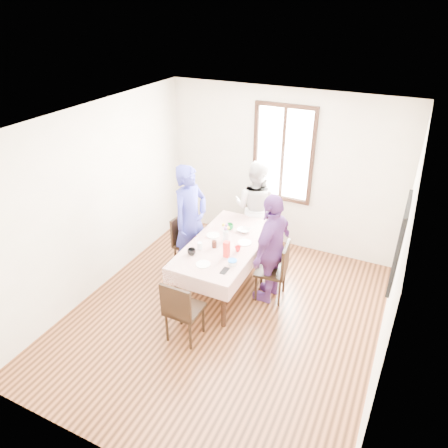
{
  "coord_description": "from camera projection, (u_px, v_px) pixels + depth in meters",
  "views": [
    {
      "loc": [
        1.92,
        -4.0,
        3.91
      ],
      "look_at": [
        -0.28,
        0.59,
        1.1
      ],
      "focal_mm": 33.38,
      "sensor_mm": 36.0,
      "label": 1
    }
  ],
  "objects": [
    {
      "name": "plate_near",
      "position": [
        203.0,
        264.0,
        5.54
      ],
      "size": [
        0.2,
        0.2,
        0.01
      ],
      "primitive_type": "cylinder",
      "color": "white",
      "rests_on": "tablecloth"
    },
    {
      "name": "smartphone",
      "position": [
        225.0,
        271.0,
        5.41
      ],
      "size": [
        0.08,
        0.16,
        0.01
      ],
      "primitive_type": "cube",
      "color": "black",
      "rests_on": "tablecloth"
    },
    {
      "name": "chair_near",
      "position": [
        184.0,
        309.0,
        5.22
      ],
      "size": [
        0.42,
        0.42,
        0.91
      ],
      "primitive_type": "cube",
      "rotation": [
        0.0,
        0.0,
        -0.0
      ],
      "color": "black",
      "rests_on": "ground"
    },
    {
      "name": "plate_left",
      "position": [
        213.0,
        235.0,
        6.2
      ],
      "size": [
        0.2,
        0.2,
        0.01
      ],
      "primitive_type": "cylinder",
      "color": "white",
      "rests_on": "tablecloth"
    },
    {
      "name": "person_far",
      "position": [
        256.0,
        207.0,
        6.93
      ],
      "size": [
        0.8,
        0.63,
        1.61
      ],
      "primitive_type": "imported",
      "rotation": [
        0.0,
        0.0,
        3.11
      ],
      "color": "beige",
      "rests_on": "ground"
    },
    {
      "name": "drinking_glass",
      "position": [
        200.0,
        246.0,
        5.86
      ],
      "size": [
        0.07,
        0.07,
        0.1
      ],
      "primitive_type": "cylinder",
      "color": "silver",
      "rests_on": "tablecloth"
    },
    {
      "name": "chair_far",
      "position": [
        256.0,
        225.0,
        7.12
      ],
      "size": [
        0.48,
        0.48,
        0.91
      ],
      "primitive_type": "cube",
      "rotation": [
        0.0,
        0.0,
        3.3
      ],
      "color": "black",
      "rests_on": "ground"
    },
    {
      "name": "chair_left",
      "position": [
        190.0,
        245.0,
        6.57
      ],
      "size": [
        0.47,
        0.47,
        0.91
      ],
      "primitive_type": "cube",
      "rotation": [
        0.0,
        0.0,
        -1.71
      ],
      "color": "black",
      "rests_on": "ground"
    },
    {
      "name": "dining_table",
      "position": [
        225.0,
        265.0,
        6.21
      ],
      "size": [
        0.84,
        1.74,
        0.75
      ],
      "primitive_type": "cube",
      "color": "black",
      "rests_on": "ground"
    },
    {
      "name": "ground",
      "position": [
        224.0,
        316.0,
        5.78
      ],
      "size": [
        4.5,
        4.5,
        0.0
      ],
      "primitive_type": "plane",
      "color": "black",
      "rests_on": "ground"
    },
    {
      "name": "juice_carton",
      "position": [
        226.0,
        249.0,
        5.66
      ],
      "size": [
        0.07,
        0.07,
        0.23
      ],
      "primitive_type": "cube",
      "color": "red",
      "rests_on": "tablecloth"
    },
    {
      "name": "plate_right",
      "position": [
        245.0,
        243.0,
        6.02
      ],
      "size": [
        0.2,
        0.2,
        0.01
      ],
      "primitive_type": "cylinder",
      "color": "white",
      "rests_on": "tablecloth"
    },
    {
      "name": "flower_bunch",
      "position": [
        226.0,
        228.0,
        5.99
      ],
      "size": [
        0.09,
        0.09,
        0.1
      ],
      "primitive_type": null,
      "color": "yellow",
      "rests_on": "flower_vase"
    },
    {
      "name": "person_left",
      "position": [
        190.0,
        221.0,
        6.35
      ],
      "size": [
        0.57,
        0.73,
        1.78
      ],
      "primitive_type": "imported",
      "rotation": [
        0.0,
        0.0,
        1.33
      ],
      "color": "#2F3290",
      "rests_on": "ground"
    },
    {
      "name": "butter_tub",
      "position": [
        232.0,
        263.0,
        5.53
      ],
      "size": [
        0.12,
        0.12,
        0.06
      ],
      "primitive_type": "cylinder",
      "color": "white",
      "rests_on": "tablecloth"
    },
    {
      "name": "flower_vase",
      "position": [
        226.0,
        236.0,
        6.05
      ],
      "size": [
        0.08,
        0.08,
        0.16
      ],
      "primitive_type": "cylinder",
      "color": "silver",
      "rests_on": "tablecloth"
    },
    {
      "name": "mug_flag",
      "position": [
        238.0,
        249.0,
        5.81
      ],
      "size": [
        0.11,
        0.11,
        0.08
      ],
      "primitive_type": "imported",
      "rotation": [
        0.0,
        0.0,
        0.39
      ],
      "color": "red",
      "rests_on": "tablecloth"
    },
    {
      "name": "person_right",
      "position": [
        271.0,
        248.0,
        5.78
      ],
      "size": [
        0.52,
        1.01,
        1.65
      ],
      "primitive_type": "imported",
      "rotation": [
        0.0,
        0.0,
        -1.69
      ],
      "color": "#5C2F73",
      "rests_on": "ground"
    },
    {
      "name": "mug_black",
      "position": [
        192.0,
        252.0,
        5.73
      ],
      "size": [
        0.12,
        0.12,
        0.09
      ],
      "primitive_type": "imported",
      "rotation": [
        0.0,
        0.0,
        0.06
      ],
      "color": "black",
      "rests_on": "tablecloth"
    },
    {
      "name": "butter_lid",
      "position": [
        232.0,
        260.0,
        5.51
      ],
      "size": [
        0.12,
        0.12,
        0.01
      ],
      "primitive_type": "cylinder",
      "color": "blue",
      "rests_on": "butter_tub"
    },
    {
      "name": "mug_green",
      "position": [
        230.0,
        227.0,
        6.35
      ],
      "size": [
        0.16,
        0.16,
        0.09
      ],
      "primitive_type": "imported",
      "rotation": [
        0.0,
        0.0,
        -0.57
      ],
      "color": "#0C7226",
      "rests_on": "tablecloth"
    },
    {
      "name": "back_wall",
      "position": [
        282.0,
        171.0,
        6.9
      ],
      "size": [
        4.0,
        0.0,
        4.0
      ],
      "primitive_type": "plane",
      "rotation": [
        1.57,
        0.0,
        0.0
      ],
      "color": "beige",
      "rests_on": "ground"
    },
    {
      "name": "tablecloth",
      "position": [
        225.0,
        243.0,
        6.03
      ],
      "size": [
        0.96,
        1.86,
        0.01
      ],
      "primitive_type": "cube",
      "color": "#550D05",
      "rests_on": "dining_table"
    },
    {
      "name": "serving_bowl",
      "position": [
        244.0,
        230.0,
        6.3
      ],
      "size": [
        0.22,
        0.22,
        0.05
      ],
      "primitive_type": "imported",
      "rotation": [
        0.0,
        0.0,
        -0.18
      ],
      "color": "white",
      "rests_on": "tablecloth"
    },
    {
      "name": "chair_right",
      "position": [
        271.0,
        270.0,
        5.95
      ],
      "size": [
        0.47,
        0.47,
        0.91
      ],
      "primitive_type": "cube",
      "rotation": [
        0.0,
        0.0,
        1.69
      ],
      "color": "black",
      "rests_on": "ground"
    },
    {
      "name": "window_pane",
      "position": [
        283.0,
        154.0,
        6.75
      ],
      "size": [
        0.9,
        0.02,
        1.5
      ],
      "primitive_type": "cube",
      "color": "white",
      "rests_on": "back_wall"
    },
    {
      "name": "jam_jar",
      "position": [
        214.0,
        244.0,
        5.89
      ],
      "size": [
        0.07,
        0.07,
        0.1
      ],
      "primitive_type": "cylinder",
      "color": "black",
      "rests_on": "tablecloth"
    },
    {
      "name": "right_wall",
      "position": [
        395.0,
        273.0,
        4.37
      ],
      "size": [
        0.0,
        4.5,
        4.5
      ],
      "primitive_type": "plane",
      "rotation": [
        1.57,
        0.0,
        -1.57
      ],
      "color": "beige",
      "rests_on": "ground"
    },
    {
      "name": "window_frame",
      "position": [
        283.0,
        154.0,
        6.74
      ],
      "size": [
        1.02,
        0.06,
        1.62
      ],
      "primitive_type": "cube",
      "color": "black",
      "rests_on": "back_wall"
    },
    {
      "name": "art_poster",
      "position": [
        400.0,
        243.0,
        4.52
      ],
      "size": [
        0.04,
        0.76,
        0.96
      ],
      "primitive_type": "cube",
      "color": "red",
      "rests_on": "right_wall"
    }
  ]
}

